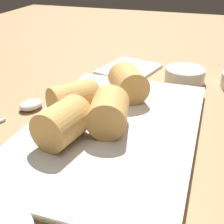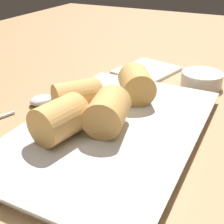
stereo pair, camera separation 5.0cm
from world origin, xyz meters
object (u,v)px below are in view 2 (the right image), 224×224
Objects in this scene: serving_plate at (112,130)px; napkin at (147,71)px; spoon at (33,103)px; dipping_bowl_near at (202,79)px.

napkin is (-24.28, -4.49, -0.46)cm from serving_plate.
serving_plate reaches higher than spoon.
serving_plate is 22.96cm from dipping_bowl_near.
napkin is at bearing -101.79° from dipping_bowl_near.
napkin is at bearing -169.53° from serving_plate.
spoon is 24.46cm from napkin.
dipping_bowl_near is 11.50cm from napkin.
serving_plate is at bearing 10.47° from napkin.
napkin is at bearing 155.68° from spoon.
spoon is at bearing -24.32° from napkin.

